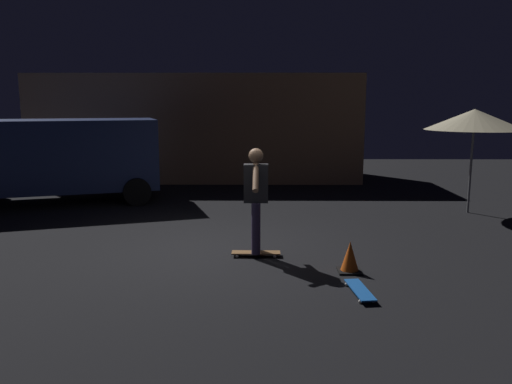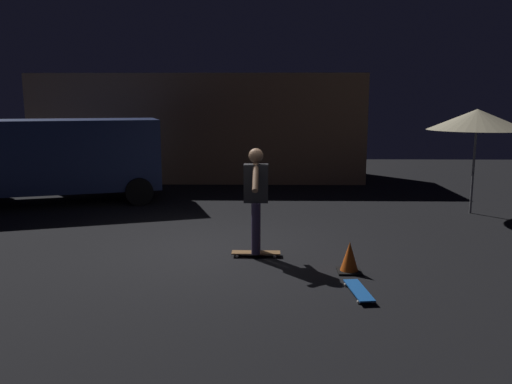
{
  "view_description": "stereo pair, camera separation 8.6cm",
  "coord_description": "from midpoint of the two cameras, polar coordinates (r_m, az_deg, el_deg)",
  "views": [
    {
      "loc": [
        0.71,
        -8.17,
        2.44
      ],
      "look_at": [
        0.62,
        -0.28,
        1.05
      ],
      "focal_mm": 35.76,
      "sensor_mm": 36.0,
      "label": 1
    },
    {
      "loc": [
        0.79,
        -8.17,
        2.44
      ],
      "look_at": [
        0.62,
        -0.28,
        1.05
      ],
      "focal_mm": 35.76,
      "sensor_mm": 36.0,
      "label": 2
    }
  ],
  "objects": [
    {
      "name": "ground_plane",
      "position": [
        8.56,
        -3.88,
        -6.59
      ],
      "size": [
        28.0,
        28.0,
        0.0
      ],
      "primitive_type": "plane",
      "color": "black"
    },
    {
      "name": "low_building",
      "position": [
        16.78,
        -5.91,
        7.21
      ],
      "size": [
        10.15,
        3.03,
        3.29
      ],
      "color": "#AD7F56",
      "rests_on": "ground_plane"
    },
    {
      "name": "parked_van",
      "position": [
        13.4,
        -20.72,
        3.86
      ],
      "size": [
        4.96,
        3.37,
        2.03
      ],
      "color": "navy",
      "rests_on": "ground_plane"
    },
    {
      "name": "patio_umbrella",
      "position": [
        12.15,
        23.67,
        7.42
      ],
      "size": [
        2.1,
        2.1,
        2.3
      ],
      "color": "slate",
      "rests_on": "ground_plane"
    },
    {
      "name": "skateboard_ridden",
      "position": [
        8.24,
        0.3,
        -6.83
      ],
      "size": [
        0.78,
        0.23,
        0.07
      ],
      "color": "olive",
      "rests_on": "ground_plane"
    },
    {
      "name": "skateboard_spare",
      "position": [
        6.81,
        11.77,
        -10.74
      ],
      "size": [
        0.29,
        0.8,
        0.07
      ],
      "color": "#1959B2",
      "rests_on": "ground_plane"
    },
    {
      "name": "skater",
      "position": [
        8.01,
        0.31,
        -0.09
      ],
      "size": [
        0.38,
        0.98,
        1.67
      ],
      "color": "#382D4C",
      "rests_on": "skateboard_ridden"
    },
    {
      "name": "traffic_cone",
      "position": [
        7.58,
        10.73,
        -7.3
      ],
      "size": [
        0.34,
        0.34,
        0.46
      ],
      "color": "black",
      "rests_on": "ground_plane"
    }
  ]
}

